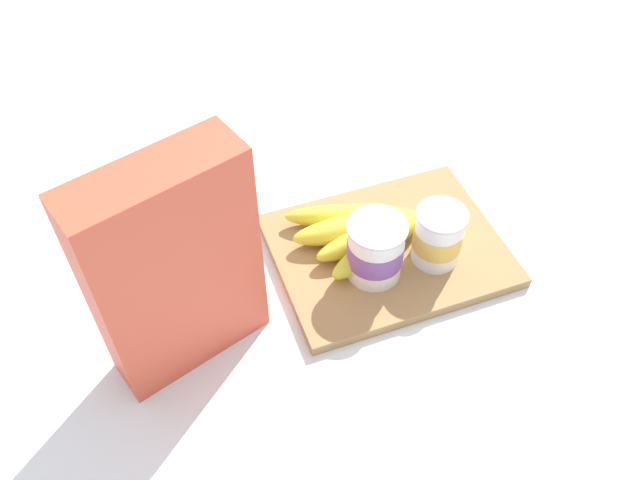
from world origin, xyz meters
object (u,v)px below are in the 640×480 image
object	(u,v)px
yogurt_cup_front	(438,236)
banana_bunch	(365,231)
yogurt_cup_back	(375,249)
cereal_box	(175,270)
cutting_board	(388,250)

from	to	relation	value
yogurt_cup_front	banana_bunch	size ratio (longest dim) A/B	0.44
yogurt_cup_back	cereal_box	bearing A→B (deg)	3.94
yogurt_cup_back	banana_bunch	distance (m)	0.06
yogurt_cup_front	yogurt_cup_back	world-z (taller)	yogurt_cup_back
yogurt_cup_front	banana_bunch	bearing A→B (deg)	-38.08
banana_bunch	yogurt_cup_back	bearing A→B (deg)	79.69
cereal_box	banana_bunch	bearing A→B (deg)	177.81
cutting_board	yogurt_cup_back	world-z (taller)	yogurt_cup_back
cereal_box	yogurt_cup_front	distance (m)	0.33
yogurt_cup_front	yogurt_cup_back	bearing A→B (deg)	-3.58
cereal_box	banana_bunch	size ratio (longest dim) A/B	1.51
cutting_board	banana_bunch	distance (m)	0.04
cutting_board	banana_bunch	size ratio (longest dim) A/B	1.60
yogurt_cup_front	cutting_board	bearing A→B (deg)	-37.13
yogurt_cup_back	banana_bunch	bearing A→B (deg)	-100.31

